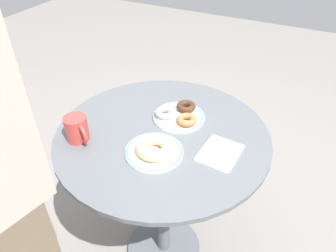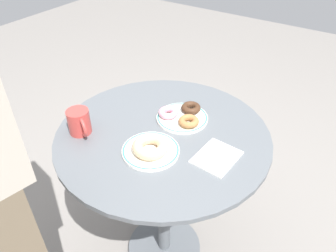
{
  "view_description": "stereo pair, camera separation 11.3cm",
  "coord_description": "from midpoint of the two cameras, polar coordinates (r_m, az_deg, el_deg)",
  "views": [
    {
      "loc": [
        -0.81,
        -0.43,
        1.46
      ],
      "look_at": [
        -0.0,
        -0.02,
        0.78
      ],
      "focal_mm": 34.48,
      "sensor_mm": 36.0,
      "label": 1
    },
    {
      "loc": [
        -0.75,
        -0.52,
        1.46
      ],
      "look_at": [
        -0.0,
        -0.02,
        0.78
      ],
      "focal_mm": 34.48,
      "sensor_mm": 36.0,
      "label": 2
    }
  ],
  "objects": [
    {
      "name": "cafe_table",
      "position": [
        1.3,
        -3.43,
        -8.11
      ],
      "size": [
        0.78,
        0.78,
        0.74
      ],
      "color": "#565B60",
      "rests_on": "ground"
    },
    {
      "name": "ground_plane",
      "position": [
        1.73,
        -2.73,
        -21.08
      ],
      "size": [
        7.0,
        7.0,
        0.02
      ],
      "primitive_type": "cube",
      "color": "gray"
    },
    {
      "name": "plate_left",
      "position": [
        1.08,
        -5.47,
        -4.68
      ],
      "size": [
        0.19,
        0.19,
        0.01
      ],
      "color": "white",
      "rests_on": "cafe_table"
    },
    {
      "name": "donut_pink_frosted",
      "position": [
        1.22,
        -3.22,
        2.27
      ],
      "size": [
        0.1,
        0.1,
        0.03
      ],
      "primitive_type": "torus",
      "rotation": [
        0.0,
        0.0,
        1.05
      ],
      "color": "pink",
      "rests_on": "plate_right"
    },
    {
      "name": "donut_cinnamon",
      "position": [
        1.19,
        0.63,
        0.99
      ],
      "size": [
        0.1,
        0.1,
        0.03
      ],
      "primitive_type": "torus",
      "rotation": [
        0.0,
        0.0,
        1.99
      ],
      "color": "#A36B3D",
      "rests_on": "plate_right"
    },
    {
      "name": "donut_chocolate",
      "position": [
        1.26,
        0.67,
        3.39
      ],
      "size": [
        0.1,
        0.1,
        0.03
      ],
      "primitive_type": "torus",
      "rotation": [
        0.0,
        0.0,
        5.22
      ],
      "color": "#422819",
      "rests_on": "plate_right"
    },
    {
      "name": "donut_glazed",
      "position": [
        1.06,
        -5.53,
        -3.98
      ],
      "size": [
        0.17,
        0.17,
        0.04
      ],
      "primitive_type": "torus",
      "rotation": [
        0.0,
        0.0,
        2.19
      ],
      "color": "#E0B789",
      "rests_on": "plate_left"
    },
    {
      "name": "paper_napkin",
      "position": [
        1.08,
        6.24,
        -4.87
      ],
      "size": [
        0.16,
        0.13,
        0.01
      ],
      "primitive_type": "cube",
      "rotation": [
        0.0,
        0.0,
        -0.07
      ],
      "color": "white",
      "rests_on": "cafe_table"
    },
    {
      "name": "plate_right",
      "position": [
        1.23,
        -0.71,
        1.56
      ],
      "size": [
        0.2,
        0.2,
        0.01
      ],
      "color": "white",
      "rests_on": "cafe_table"
    },
    {
      "name": "coffee_mug",
      "position": [
        1.17,
        -18.49,
        -0.59
      ],
      "size": [
        0.08,
        0.11,
        0.09
      ],
      "color": "#B73D38",
      "rests_on": "cafe_table"
    }
  ]
}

